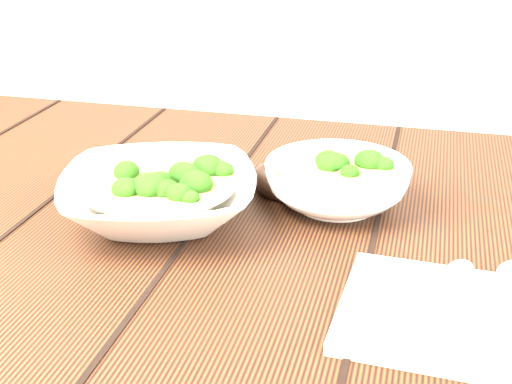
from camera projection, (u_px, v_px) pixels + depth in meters
The scene contains 7 objects.
table at pixel (221, 308), 0.88m from camera, with size 1.20×0.80×0.75m.
soup_bowl_front at pixel (159, 194), 0.82m from camera, with size 0.28×0.28×0.07m.
soup_bowl_back at pixel (337, 183), 0.86m from camera, with size 0.19×0.19×0.06m.
trivet at pixel (293, 179), 0.91m from camera, with size 0.11×0.11×0.03m, color black.
napkin at pixel (455, 317), 0.64m from camera, with size 0.20×0.17×0.01m, color beige.
spoon_left at pixel (451, 286), 0.67m from camera, with size 0.06×0.17×0.01m.
spoon_right at pixel (501, 285), 0.67m from camera, with size 0.08×0.16×0.01m.
Camera 1 is at (0.23, -0.71, 1.12)m, focal length 50.00 mm.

